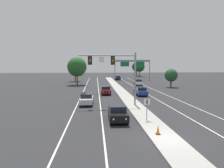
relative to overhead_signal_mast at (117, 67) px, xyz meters
The scene contains 22 objects.
ground_plane 14.23m from the overhead_signal_mast, 79.46° to the right, with size 260.00×260.00×0.00m, color #28282B.
median_island 7.69m from the overhead_signal_mast, 64.43° to the left, with size 2.40×110.00×0.15m, color #9E9B93.
lane_stripe_oncoming_center 13.37m from the overhead_signal_mast, 100.76° to the left, with size 0.14×100.00×0.01m, color silver.
lane_stripe_receding_center 14.97m from the overhead_signal_mast, 59.43° to the left, with size 0.14×100.00×0.01m, color silver.
edge_stripe_left 14.31m from the overhead_signal_mast, 114.90° to the left, with size 0.14×100.00×0.01m, color silver.
edge_stripe_right 16.79m from the overhead_signal_mast, 49.15° to the left, with size 0.14×100.00×0.01m, color silver.
overhead_signal_mast is the anchor object (origin of this frame).
median_sign_post 8.96m from the overhead_signal_mast, 74.21° to the right, with size 0.60×0.10×2.20m.
car_oncoming_black 8.50m from the overhead_signal_mast, 95.41° to the right, with size 1.88×4.49×1.58m.
car_oncoming_silver 6.39m from the overhead_signal_mast, 160.54° to the left, with size 1.87×4.49×1.58m.
car_oncoming_darkred 12.31m from the overhead_signal_mast, 94.90° to the left, with size 1.86×4.49×1.58m.
car_receding_blue 11.76m from the overhead_signal_mast, 60.09° to the left, with size 1.90×4.50×1.58m.
car_receding_white 29.73m from the overhead_signal_mast, 72.44° to the left, with size 1.84×4.48×1.58m.
car_receding_navy 48.51m from the overhead_signal_mast, 83.73° to the left, with size 1.86×4.49×1.58m.
traffic_cone_median_nose 13.15m from the overhead_signal_mast, 80.31° to the right, with size 0.36×0.36×0.74m.
highway_sign_gantry 47.86m from the overhead_signal_mast, 77.19° to the left, with size 13.28×0.42×7.50m.
tree_far_left_a 82.57m from the overhead_signal_mast, 98.41° to the left, with size 4.95×4.95×7.16m.
tree_far_right_b 77.82m from the overhead_signal_mast, 76.54° to the left, with size 4.95×4.95×7.16m.
tree_far_right_a 69.77m from the overhead_signal_mast, 75.27° to the left, with size 4.97×4.97×7.18m.
tree_far_left_c 30.95m from the overhead_signal_mast, 105.25° to the left, with size 5.40×5.40×7.82m.
tree_far_left_b 43.11m from the overhead_signal_mast, 103.28° to the left, with size 4.33×4.33×6.26m.
tree_far_right_c 27.36m from the overhead_signal_mast, 54.04° to the left, with size 3.24×3.24×4.68m.
Camera 1 is at (-5.29, -14.53, 5.73)m, focal length 32.48 mm.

